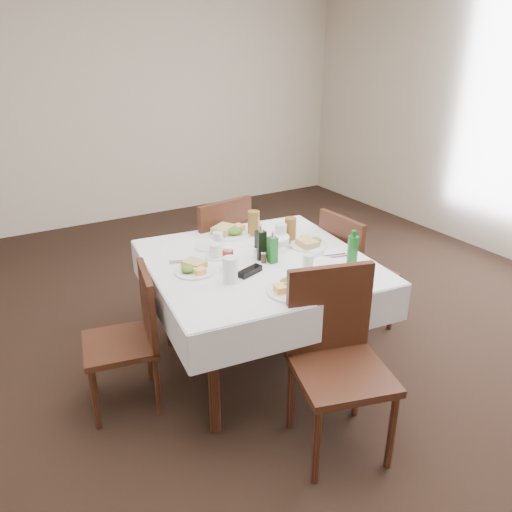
# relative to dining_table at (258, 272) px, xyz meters

# --- Properties ---
(ground_plane) EXTENTS (7.00, 7.00, 0.00)m
(ground_plane) POSITION_rel_dining_table_xyz_m (0.03, -0.11, -0.68)
(ground_plane) COLOR black
(room_shell) EXTENTS (6.04, 7.04, 2.80)m
(room_shell) POSITION_rel_dining_table_xyz_m (0.03, -0.11, 1.03)
(room_shell) COLOR beige
(room_shell) RESTS_ON ground
(dining_table) EXTENTS (1.41, 1.41, 0.76)m
(dining_table) POSITION_rel_dining_table_xyz_m (0.00, 0.00, 0.00)
(dining_table) COLOR black
(dining_table) RESTS_ON ground
(chair_north) EXTENTS (0.52, 0.52, 0.95)m
(chair_north) POSITION_rel_dining_table_xyz_m (0.08, 0.74, -0.14)
(chair_north) COLOR black
(chair_north) RESTS_ON ground
(chair_south) EXTENTS (0.56, 0.56, 0.96)m
(chair_south) POSITION_rel_dining_table_xyz_m (0.02, -0.74, -0.13)
(chair_south) COLOR black
(chair_south) RESTS_ON ground
(chair_east) EXTENTS (0.44, 0.44, 0.90)m
(chair_east) POSITION_rel_dining_table_xyz_m (0.79, 0.06, -0.16)
(chair_east) COLOR black
(chair_east) RESTS_ON ground
(chair_west) EXTENTS (0.46, 0.46, 0.83)m
(chair_west) POSITION_rel_dining_table_xyz_m (-0.78, 0.06, -0.20)
(chair_west) COLOR black
(chair_west) RESTS_ON ground
(meal_north) EXTENTS (0.29, 0.29, 0.06)m
(meal_north) POSITION_rel_dining_table_xyz_m (0.05, 0.46, 0.11)
(meal_north) COLOR white
(meal_north) RESTS_ON dining_table
(meal_south) EXTENTS (0.28, 0.28, 0.06)m
(meal_south) POSITION_rel_dining_table_xyz_m (-0.05, -0.46, 0.11)
(meal_south) COLOR white
(meal_south) RESTS_ON dining_table
(meal_east) EXTENTS (0.25, 0.25, 0.05)m
(meal_east) POSITION_rel_dining_table_xyz_m (0.40, 0.02, 0.10)
(meal_east) COLOR white
(meal_east) RESTS_ON dining_table
(meal_west) EXTENTS (0.24, 0.24, 0.05)m
(meal_west) POSITION_rel_dining_table_xyz_m (-0.40, 0.04, 0.10)
(meal_west) COLOR white
(meal_west) RESTS_ON dining_table
(side_plate_a) EXTENTS (0.17, 0.17, 0.01)m
(side_plate_a) POSITION_rel_dining_table_xyz_m (-0.18, 0.32, 0.09)
(side_plate_a) COLOR white
(side_plate_a) RESTS_ON dining_table
(side_plate_b) EXTENTS (0.18, 0.18, 0.01)m
(side_plate_b) POSITION_rel_dining_table_xyz_m (0.30, -0.25, 0.09)
(side_plate_b) COLOR white
(side_plate_b) RESTS_ON dining_table
(water_n) EXTENTS (0.06, 0.06, 0.11)m
(water_n) POSITION_rel_dining_table_xyz_m (-0.13, 0.27, 0.14)
(water_n) COLOR silver
(water_n) RESTS_ON dining_table
(water_s) EXTENTS (0.06, 0.06, 0.12)m
(water_s) POSITION_rel_dining_table_xyz_m (0.15, -0.31, 0.14)
(water_s) COLOR silver
(water_s) RESTS_ON dining_table
(water_e) EXTENTS (0.07, 0.07, 0.14)m
(water_e) POSITION_rel_dining_table_xyz_m (0.26, 0.14, 0.15)
(water_e) COLOR silver
(water_e) RESTS_ON dining_table
(water_w) EXTENTS (0.08, 0.08, 0.15)m
(water_w) POSITION_rel_dining_table_xyz_m (-0.28, -0.19, 0.16)
(water_w) COLOR silver
(water_w) RESTS_ON dining_table
(iced_tea_a) EXTENTS (0.08, 0.08, 0.17)m
(iced_tea_a) POSITION_rel_dining_table_xyz_m (0.19, 0.38, 0.17)
(iced_tea_a) COLOR brown
(iced_tea_a) RESTS_ON dining_table
(iced_tea_b) EXTENTS (0.08, 0.08, 0.16)m
(iced_tea_b) POSITION_rel_dining_table_xyz_m (0.34, 0.16, 0.16)
(iced_tea_b) COLOR brown
(iced_tea_b) RESTS_ON dining_table
(bread_basket) EXTENTS (0.22, 0.22, 0.07)m
(bread_basket) POSITION_rel_dining_table_xyz_m (0.19, 0.12, 0.12)
(bread_basket) COLOR silver
(bread_basket) RESTS_ON dining_table
(oil_cruet_dark) EXTENTS (0.05, 0.05, 0.23)m
(oil_cruet_dark) POSITION_rel_dining_table_xyz_m (0.02, 0.00, 0.18)
(oil_cruet_dark) COLOR black
(oil_cruet_dark) RESTS_ON dining_table
(oil_cruet_green) EXTENTS (0.05, 0.05, 0.20)m
(oil_cruet_green) POSITION_rel_dining_table_xyz_m (0.06, -0.08, 0.17)
(oil_cruet_green) COLOR #196723
(oil_cruet_green) RESTS_ON dining_table
(ketchup_bottle) EXTENTS (0.06, 0.06, 0.14)m
(ketchup_bottle) POSITION_rel_dining_table_xyz_m (-0.22, -0.03, 0.15)
(ketchup_bottle) COLOR maroon
(ketchup_bottle) RESTS_ON dining_table
(salt_shaker) EXTENTS (0.03, 0.03, 0.08)m
(salt_shaker) POSITION_rel_dining_table_xyz_m (-0.00, 0.02, 0.12)
(salt_shaker) COLOR white
(salt_shaker) RESTS_ON dining_table
(pepper_shaker) EXTENTS (0.03, 0.03, 0.07)m
(pepper_shaker) POSITION_rel_dining_table_xyz_m (0.01, -0.05, 0.12)
(pepper_shaker) COLOR #452D1F
(pepper_shaker) RESTS_ON dining_table
(coffee_mug) EXTENTS (0.12, 0.12, 0.09)m
(coffee_mug) POSITION_rel_dining_table_xyz_m (-0.20, 0.16, 0.12)
(coffee_mug) COLOR white
(coffee_mug) RESTS_ON dining_table
(sunglasses) EXTENTS (0.17, 0.10, 0.03)m
(sunglasses) POSITION_rel_dining_table_xyz_m (-0.14, -0.15, 0.10)
(sunglasses) COLOR black
(sunglasses) RESTS_ON dining_table
(green_bottle) EXTENTS (0.06, 0.06, 0.23)m
(green_bottle) POSITION_rel_dining_table_xyz_m (0.41, -0.38, 0.19)
(green_bottle) COLOR #196723
(green_bottle) RESTS_ON dining_table
(sugar_caddy) EXTENTS (0.10, 0.07, 0.05)m
(sugar_caddy) POSITION_rel_dining_table_xyz_m (0.33, -0.15, 0.11)
(sugar_caddy) COLOR white
(sugar_caddy) RESTS_ON dining_table
(cutlery_n) EXTENTS (0.09, 0.17, 0.01)m
(cutlery_n) POSITION_rel_dining_table_xyz_m (0.15, 0.42, 0.09)
(cutlery_n) COLOR silver
(cutlery_n) RESTS_ON dining_table
(cutlery_s) EXTENTS (0.06, 0.17, 0.01)m
(cutlery_s) POSITION_rel_dining_table_xyz_m (-0.13, -0.43, 0.09)
(cutlery_s) COLOR silver
(cutlery_s) RESTS_ON dining_table
(cutlery_e) EXTENTS (0.21, 0.09, 0.01)m
(cutlery_e) POSITION_rel_dining_table_xyz_m (0.41, -0.20, 0.09)
(cutlery_e) COLOR silver
(cutlery_e) RESTS_ON dining_table
(cutlery_w) EXTENTS (0.18, 0.10, 0.01)m
(cutlery_w) POSITION_rel_dining_table_xyz_m (-0.40, 0.19, 0.09)
(cutlery_w) COLOR silver
(cutlery_w) RESTS_ON dining_table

